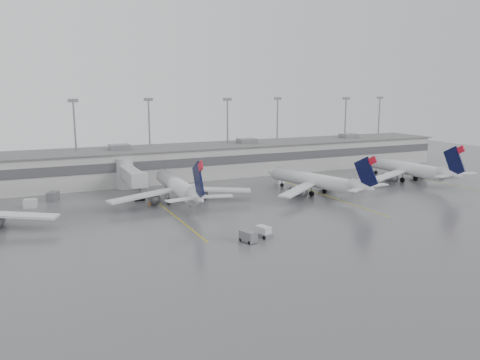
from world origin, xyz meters
name	(u,v)px	position (x,y,z in m)	size (l,w,h in m)	color
ground	(321,235)	(0.00, 0.00, 0.00)	(260.00, 260.00, 0.00)	#575759
terminal	(196,161)	(-0.01, 57.98, 4.17)	(152.00, 17.00, 9.45)	#9C9C97
light_masts	(189,130)	(0.00, 63.75, 12.03)	(142.40, 8.00, 20.60)	gray
jet_bridge_right	(129,175)	(-20.50, 45.72, 3.87)	(4.00, 17.20, 7.00)	#A9ABAE
stand_markings	(253,203)	(0.00, 24.00, 0.01)	(105.25, 40.00, 0.01)	gold
jet_mid_left	(179,187)	(-13.57, 30.78, 3.33)	(29.55, 33.15, 10.72)	silver
jet_mid_right	(317,180)	(16.21, 25.31, 3.14)	(26.94, 30.59, 10.09)	silver
jet_far_right	(408,168)	(45.88, 28.58, 3.33)	(29.51, 33.08, 10.70)	silver
baggage_tug	(263,233)	(-8.69, 3.09, 0.68)	(2.44, 3.09, 1.75)	silver
baggage_cart	(248,236)	(-11.89, 1.89, 0.89)	(2.25, 2.99, 1.70)	slate
gse_uld_a	(30,204)	(-41.18, 38.81, 0.85)	(2.39, 1.59, 1.69)	silver
gse_uld_b	(194,188)	(-7.51, 38.86, 0.89)	(2.52, 1.68, 1.78)	silver
gse_uld_c	(280,179)	(15.52, 40.39, 0.97)	(2.73, 1.82, 1.94)	silver
gse_loader	(53,196)	(-36.80, 43.53, 0.92)	(1.83, 2.93, 1.83)	slate
cone_b	(150,203)	(-19.51, 31.35, 0.36)	(0.45, 0.45, 0.71)	orange
cone_c	(280,181)	(15.79, 40.72, 0.35)	(0.44, 0.44, 0.71)	orange
cone_d	(420,174)	(55.69, 33.78, 0.40)	(0.50, 0.50, 0.80)	orange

